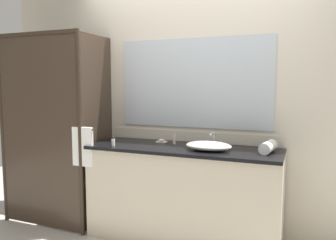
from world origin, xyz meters
TOP-DOWN VIEW (x-y plane):
  - ground_plane at (0.00, 0.00)m, footprint 8.00×8.00m
  - wall_back_with_mirror at (0.00, 0.34)m, footprint 4.40×0.06m
  - vanity_cabinet at (0.00, 0.01)m, footprint 1.80×0.58m
  - shower_enclosure at (-1.27, -0.19)m, footprint 1.20×0.59m
  - sink_basin at (0.26, -0.04)m, footprint 0.41×0.28m
  - faucet at (0.26, 0.13)m, footprint 0.17×0.15m
  - soap_dish at (-0.29, 0.16)m, footprint 0.10×0.07m
  - amenity_bottle_conditioner at (-0.64, -0.18)m, footprint 0.03×0.03m
  - amenity_bottle_lotion at (-0.14, 0.14)m, footprint 0.03×0.03m
  - rolled_towel_near_edge at (0.76, 0.04)m, footprint 0.14×0.27m

SIDE VIEW (x-z plane):
  - ground_plane at x=0.00m, z-range 0.00..0.00m
  - vanity_cabinet at x=0.00m, z-range 0.00..0.90m
  - soap_dish at x=-0.29m, z-range 0.90..0.93m
  - amenity_bottle_conditioner at x=-0.64m, z-range 0.90..0.98m
  - sink_basin at x=0.26m, z-range 0.90..0.98m
  - amenity_bottle_lotion at x=-0.14m, z-range 0.90..1.00m
  - faucet at x=0.26m, z-range 0.88..1.02m
  - rolled_towel_near_edge at x=0.76m, z-range 0.90..1.00m
  - shower_enclosure at x=-1.27m, z-range 0.02..2.02m
  - wall_back_with_mirror at x=0.00m, z-range 0.00..2.60m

